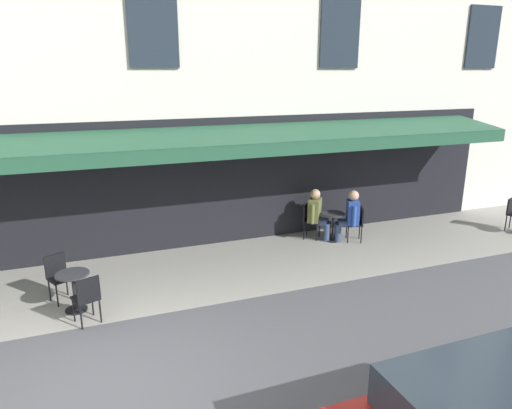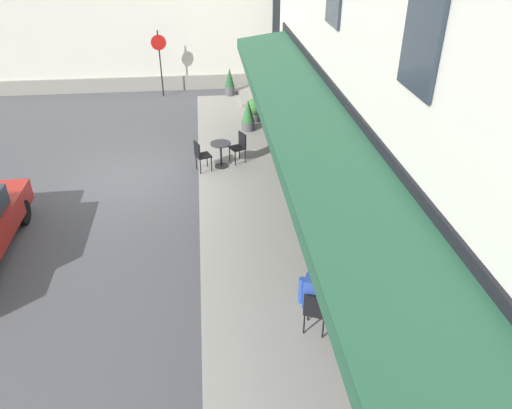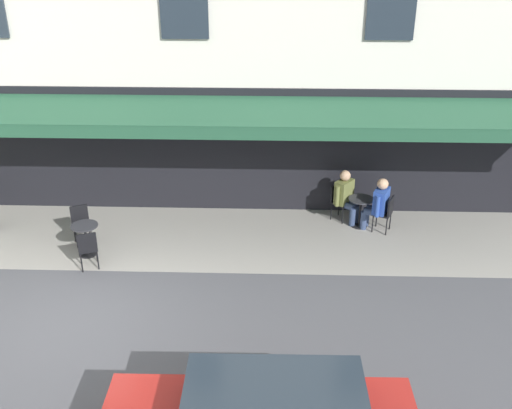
# 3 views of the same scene
# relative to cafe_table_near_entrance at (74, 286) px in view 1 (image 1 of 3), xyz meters

# --- Properties ---
(ground_plane) EXTENTS (70.00, 70.00, 0.00)m
(ground_plane) POSITION_rel_cafe_table_near_entrance_xyz_m (-0.42, 2.48, -0.49)
(ground_plane) COLOR #4C4C51
(sidewalk_cafe_terrace) EXTENTS (20.50, 3.20, 0.01)m
(sidewalk_cafe_terrace) POSITION_rel_cafe_table_near_entrance_xyz_m (-3.67, -0.92, -0.49)
(sidewalk_cafe_terrace) COLOR gray
(sidewalk_cafe_terrace) RESTS_ON ground_plane
(cafe_table_near_entrance) EXTENTS (0.60, 0.60, 0.75)m
(cafe_table_near_entrance) POSITION_rel_cafe_table_near_entrance_xyz_m (0.00, 0.00, 0.00)
(cafe_table_near_entrance) COLOR black
(cafe_table_near_entrance) RESTS_ON ground_plane
(cafe_chair_black_corner_left) EXTENTS (0.52, 0.52, 0.91)m
(cafe_chair_black_corner_left) POSITION_rel_cafe_table_near_entrance_xyz_m (-0.22, 0.59, 0.06)
(cafe_chair_black_corner_left) COLOR black
(cafe_chair_black_corner_left) RESTS_ON ground_plane
(cafe_chair_black_facing_street) EXTENTS (0.53, 0.53, 0.91)m
(cafe_chair_black_facing_street) POSITION_rel_cafe_table_near_entrance_xyz_m (0.27, -0.57, 0.06)
(cafe_chair_black_facing_street) COLOR black
(cafe_chair_black_facing_street) RESTS_ON ground_plane
(cafe_table_streetside) EXTENTS (0.60, 0.60, 0.75)m
(cafe_table_streetside) POSITION_rel_cafe_table_near_entrance_xyz_m (-6.29, -1.60, 0.00)
(cafe_table_streetside) COLOR black
(cafe_table_streetside) RESTS_ON ground_plane
(cafe_chair_black_kerbside) EXTENTS (0.53, 0.53, 0.91)m
(cafe_chair_black_kerbside) POSITION_rel_cafe_table_near_entrance_xyz_m (-6.87, -1.33, 0.06)
(cafe_chair_black_kerbside) COLOR black
(cafe_chair_black_kerbside) RESTS_ON ground_plane
(cafe_chair_black_under_awning) EXTENTS (0.56, 0.56, 0.91)m
(cafe_chair_black_under_awning) POSITION_rel_cafe_table_near_entrance_xyz_m (-5.80, -1.99, 0.06)
(cafe_chair_black_under_awning) COLOR black
(cafe_chair_black_under_awning) RESTS_ON ground_plane
(seated_patron_in_blue) EXTENTS (0.68, 0.66, 1.36)m
(seated_patron_in_blue) POSITION_rel_cafe_table_near_entrance_xyz_m (-6.67, -1.42, 0.23)
(seated_patron_in_blue) COLOR navy
(seated_patron_in_blue) RESTS_ON ground_plane
(seated_companion_in_olive) EXTENTS (0.67, 0.66, 1.35)m
(seated_companion_in_olive) POSITION_rel_cafe_table_near_entrance_xyz_m (-5.97, -1.86, 0.22)
(seated_companion_in_olive) COLOR navy
(seated_companion_in_olive) RESTS_ON ground_plane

